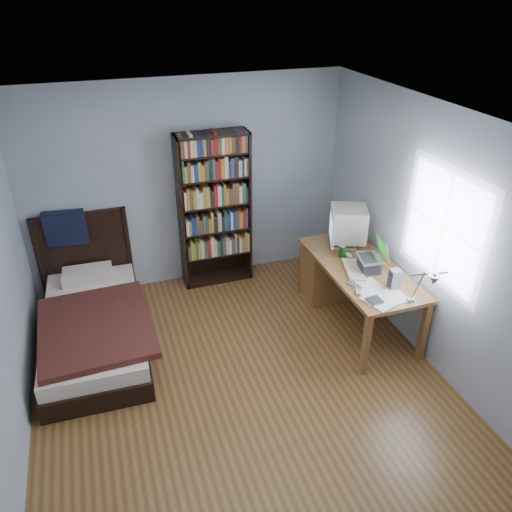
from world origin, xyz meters
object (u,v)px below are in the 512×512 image
at_px(soda_can, 342,251).
at_px(bed, 93,321).
at_px(laptop, 371,261).
at_px(desk_lamp, 431,281).
at_px(crt_monitor, 347,224).
at_px(keyboard, 354,270).
at_px(desk, 339,271).
at_px(speaker, 395,279).
at_px(bookshelf, 215,211).

distance_m(soda_can, bed, 2.77).
distance_m(laptop, bed, 2.98).
xyz_separation_m(desk_lamp, bed, (-2.80, 1.67, -0.92)).
xyz_separation_m(crt_monitor, keyboard, (-0.18, -0.54, -0.25)).
xyz_separation_m(desk, bed, (-2.79, 0.15, -0.16)).
xyz_separation_m(crt_monitor, laptop, (-0.01, -0.57, -0.16)).
distance_m(keyboard, speaker, 0.47).
relative_size(speaker, bookshelf, 0.10).
relative_size(keyboard, bookshelf, 0.23).
xyz_separation_m(speaker, bookshelf, (-1.33, 1.87, 0.13)).
bearing_deg(soda_can, bookshelf, 134.51).
bearing_deg(desk_lamp, bookshelf, 116.64).
xyz_separation_m(desk, bookshelf, (-1.23, 0.95, 0.54)).
height_order(crt_monitor, soda_can, crt_monitor).
bearing_deg(desk_lamp, desk, 90.51).
distance_m(crt_monitor, bookshelf, 1.59).
bearing_deg(laptop, speaker, -82.56).
relative_size(laptop, soda_can, 2.72).
distance_m(laptop, desk_lamp, 1.04).
bearing_deg(keyboard, speaker, -45.06).
relative_size(desk, desk_lamp, 2.92).
bearing_deg(laptop, keyboard, 170.02).
distance_m(desk, desk_lamp, 1.71).
relative_size(bookshelf, bed, 0.91).
xyz_separation_m(desk_lamp, soda_can, (-0.11, 1.33, -0.38)).
relative_size(desk_lamp, speaker, 2.80).
bearing_deg(bookshelf, bed, -152.73).
bearing_deg(laptop, crt_monitor, 89.46).
bearing_deg(keyboard, desk_lamp, -66.23).
bearing_deg(speaker, soda_can, 110.76).
distance_m(desk_lamp, keyboard, 1.11).
distance_m(crt_monitor, speaker, 0.96).
bearing_deg(keyboard, laptop, 6.32).
distance_m(crt_monitor, soda_can, 0.34).
bearing_deg(desk_lamp, laptop, 87.64).
height_order(speaker, bed, bed).
relative_size(desk, keyboard, 3.78).
relative_size(laptop, bookshelf, 0.19).
bearing_deg(bed, laptop, -13.69).
bearing_deg(laptop, bed, 166.31).
height_order(bookshelf, bed, bookshelf).
xyz_separation_m(laptop, bookshelf, (-1.28, 1.50, 0.12)).
xyz_separation_m(laptop, soda_can, (-0.15, 0.34, -0.04)).
relative_size(desk_lamp, soda_can, 4.23).
distance_m(desk, bookshelf, 1.64).
xyz_separation_m(crt_monitor, desk_lamp, (-0.05, -1.55, 0.18)).
xyz_separation_m(desk_lamp, speaker, (0.09, 0.61, -0.35)).
distance_m(desk, crt_monitor, 0.58).
bearing_deg(crt_monitor, desk_lamp, -91.69).
relative_size(laptop, bed, 0.17).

